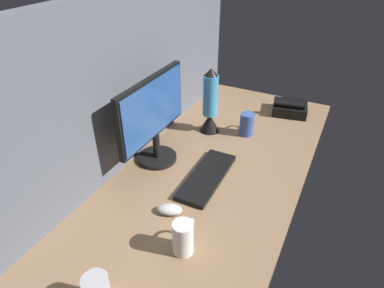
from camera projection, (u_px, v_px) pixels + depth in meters
The scene contains 9 objects.
ground_plane at pixel (209, 171), 148.40cm from camera, with size 180.00×80.00×3.00cm, color #8C6B4C.
cubicle_wall_back at pixel (132, 78), 142.07cm from camera, with size 180.00×5.00×72.01cm.
monitor at pixel (153, 116), 141.47cm from camera, with size 46.39×18.00×40.04cm.
keyboard at pixel (207, 176), 141.20cm from camera, with size 37.00×13.00×2.00cm, color black.
mouse at pixel (170, 209), 123.62cm from camera, with size 5.60×9.60×3.40cm, color silver.
mug_ceramic_blue at pixel (247, 124), 169.18cm from camera, with size 11.24×7.32×11.90cm.
mug_ceramic_white at pixel (183, 237), 106.65cm from camera, with size 10.94×6.89×12.46cm.
lava_lamp at pixel (210, 106), 167.63cm from camera, with size 10.55×10.55×34.54cm.
desk_phone at pixel (290, 108), 190.31cm from camera, with size 20.25×21.84×8.80cm.
Camera 1 is at (-108.13, -46.44, 90.06)cm, focal length 30.75 mm.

